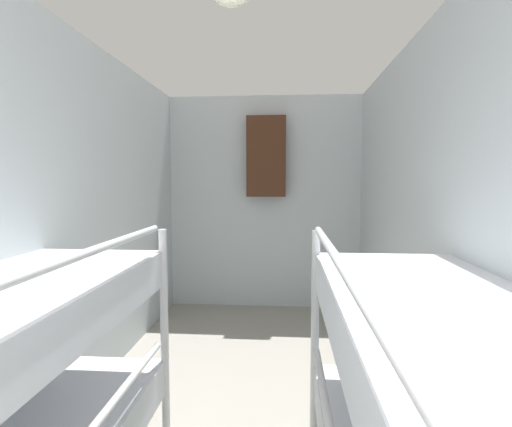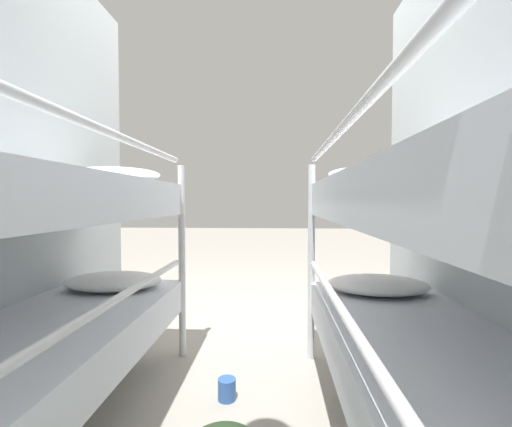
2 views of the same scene
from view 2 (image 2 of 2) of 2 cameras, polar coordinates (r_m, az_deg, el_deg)
The scene contains 4 objects.
ground_plane at distance 2.91m, azimuth -0.65°, elevation -18.00°, with size 20.00×20.00×0.00m, color gray.
bunk_stack_left_near at distance 1.41m, azimuth 27.35°, elevation -9.86°, with size 0.72×1.93×1.26m.
bunk_stack_right_near at distance 1.60m, azimuth -33.32°, elevation -8.59°, with size 0.72×1.93×1.26m.
tin_can at distance 1.93m, azimuth -4.88°, elevation -27.14°, with size 0.09×0.09×0.11m.
Camera 2 is at (-0.19, 2.72, 0.99)m, focal length 24.00 mm.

